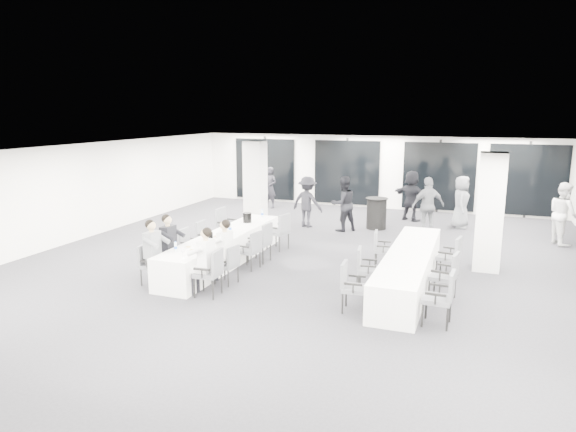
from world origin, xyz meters
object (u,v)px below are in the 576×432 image
object	(u,v)px
chair_main_left_near	(149,262)
standing_guest_b	(343,200)
chair_side_right_far	(452,254)
cocktail_table	(377,213)
chair_main_right_far	(280,229)
chair_side_left_mid	(365,266)
chair_side_left_near	(351,284)
banquet_table_side	(409,269)
standing_guest_d	(428,202)
chair_main_right_near	(211,270)
standing_guest_g	(270,185)
ice_bucket_near	(209,237)
chair_main_right_fourth	(262,240)
standing_guest_h	(564,209)
chair_main_right_second	(229,262)
standing_guest_f	(412,192)
chair_main_left_mid	(189,244)
chair_main_right_mid	(252,248)
chair_main_left_far	(226,224)
standing_guest_e	(461,199)
ice_bucket_far	(247,218)
standing_guest_c	(307,199)
chair_side_left_far	(381,247)
chair_main_left_second	(165,254)
chair_main_left_fourth	(205,236)
banquet_table_main	(224,249)
chair_side_right_mid	(447,273)
chair_side_right_near	(443,295)

from	to	relation	value
chair_main_left_near	standing_guest_b	distance (m)	6.97
chair_side_right_far	cocktail_table	bearing A→B (deg)	40.38
chair_main_right_far	chair_side_left_mid	world-z (taller)	chair_main_right_far
chair_main_right_far	chair_side_left_near	distance (m)	4.60
banquet_table_side	standing_guest_d	size ratio (longest dim) A/B	2.49
chair_main_right_near	standing_guest_g	world-z (taller)	standing_guest_g
chair_side_right_far	ice_bucket_near	world-z (taller)	ice_bucket_near
chair_main_right_near	chair_main_right_fourth	xyz separation A→B (m)	(0.00, 2.60, 0.00)
cocktail_table	standing_guest_h	bearing A→B (deg)	-1.15
chair_main_right_second	standing_guest_f	bearing A→B (deg)	-10.01
chair_main_left_mid	standing_guest_g	world-z (taller)	standing_guest_g
chair_main_right_near	standing_guest_h	distance (m)	10.24
chair_main_right_far	standing_guest_b	bearing A→B (deg)	-5.68
chair_main_right_mid	chair_main_right_fourth	bearing A→B (deg)	8.27
chair_main_left_far	standing_guest_e	distance (m)	7.65
ice_bucket_far	standing_guest_d	bearing A→B (deg)	38.46
chair_main_left_mid	standing_guest_c	size ratio (longest dim) A/B	0.47
chair_main_left_mid	chair_main_right_mid	xyz separation A→B (m)	(1.66, 0.11, 0.02)
chair_main_right_mid	standing_guest_h	distance (m)	8.96
chair_side_left_far	chair_main_right_mid	bearing A→B (deg)	-72.33
standing_guest_e	cocktail_table	bearing A→B (deg)	114.49
chair_main_right_second	chair_main_left_far	bearing A→B (deg)	37.66
chair_main_left_second	chair_main_left_fourth	bearing A→B (deg)	165.84
chair_main_right_far	chair_main_right_second	bearing A→B (deg)	-165.66
chair_main_right_near	chair_side_left_near	world-z (taller)	chair_main_right_near
standing_guest_b	chair_main_right_mid	bearing A→B (deg)	33.51
chair_main_right_second	ice_bucket_far	size ratio (longest dim) A/B	3.23
standing_guest_f	ice_bucket_near	bearing A→B (deg)	93.65
banquet_table_main	standing_guest_e	bearing A→B (deg)	49.59
chair_main_right_near	chair_main_right_far	bearing A→B (deg)	-3.64
chair_side_left_near	standing_guest_e	world-z (taller)	standing_guest_e
chair_main_left_mid	chair_side_left_near	distance (m)	4.79
banquet_table_main	chair_main_left_fourth	distance (m)	1.00
chair_side_left_mid	standing_guest_e	xyz separation A→B (m)	(1.63, 6.90, 0.44)
ice_bucket_far	standing_guest_c	bearing A→B (deg)	78.55
standing_guest_f	chair_side_right_mid	bearing A→B (deg)	131.54
chair_main_right_second	standing_guest_h	size ratio (longest dim) A/B	0.43
chair_main_right_far	ice_bucket_near	distance (m)	2.65
chair_main_right_mid	banquet_table_main	bearing A→B (deg)	87.32
chair_main_left_second	chair_side_right_mid	bearing A→B (deg)	81.48
cocktail_table	chair_main_right_near	size ratio (longest dim) A/B	1.01
chair_side_right_near	standing_guest_e	world-z (taller)	standing_guest_e
cocktail_table	standing_guest_d	size ratio (longest dim) A/B	0.50
chair_main_right_near	standing_guest_f	size ratio (longest dim) A/B	0.50
standing_guest_e	chair_side_right_near	bearing A→B (deg)	-178.40
banquet_table_main	standing_guest_d	world-z (taller)	standing_guest_d
chair_main_right_second	standing_guest_g	bearing A→B (deg)	25.97
banquet_table_side	ice_bucket_far	size ratio (longest dim) A/B	18.70
chair_main_right_near	chair_main_right_second	xyz separation A→B (m)	(-0.01, 0.80, -0.07)
chair_side_left_far	standing_guest_d	world-z (taller)	standing_guest_d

